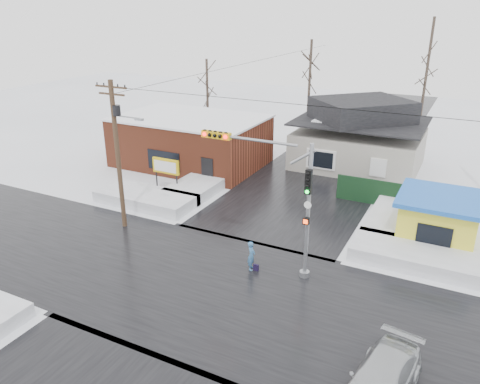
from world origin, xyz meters
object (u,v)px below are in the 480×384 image
at_px(traffic_signal, 278,188).
at_px(kiosk, 438,219).
at_px(utility_pole, 118,147).
at_px(car, 380,382).
at_px(marquee_sign, 166,167).
at_px(pedestrian, 251,256).

xyz_separation_m(traffic_signal, kiosk, (7.07, 7.03, -3.08)).
height_order(utility_pole, car, utility_pole).
bearing_deg(utility_pole, marquee_sign, 100.13).
bearing_deg(utility_pole, pedestrian, -6.76).
height_order(traffic_signal, utility_pole, utility_pole).
bearing_deg(car, kiosk, 96.72).
bearing_deg(kiosk, car, -92.16).
xyz_separation_m(traffic_signal, pedestrian, (-1.14, -0.56, -3.75)).
relative_size(marquee_sign, pedestrian, 1.61).
bearing_deg(pedestrian, utility_pole, 67.56).
relative_size(utility_pole, car, 1.91).
bearing_deg(traffic_signal, car, -43.79).
distance_m(traffic_signal, utility_pole, 10.39).
bearing_deg(car, traffic_signal, 145.08).
bearing_deg(traffic_signal, kiosk, 44.84).
xyz_separation_m(utility_pole, car, (16.93, -6.83, -4.43)).
height_order(traffic_signal, car, traffic_signal).
relative_size(utility_pole, pedestrian, 5.67).
xyz_separation_m(traffic_signal, car, (6.57, -6.29, -3.85)).
relative_size(marquee_sign, car, 0.54).
bearing_deg(utility_pole, car, -21.97).
xyz_separation_m(utility_pole, pedestrian, (9.22, -1.09, -4.32)).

